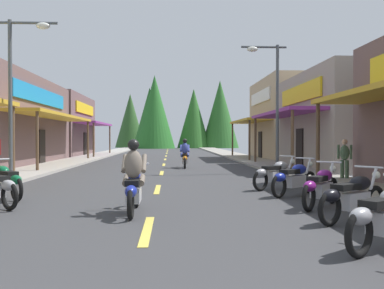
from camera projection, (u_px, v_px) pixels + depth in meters
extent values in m
cube|color=#38383A|center=(164.00, 164.00, 27.70)|extent=(9.70, 85.96, 0.10)
cube|color=#9E9991|center=(69.00, 162.00, 27.40)|extent=(2.45, 85.96, 0.12)
cube|color=gray|center=(258.00, 162.00, 28.00)|extent=(2.45, 85.96, 0.12)
cube|color=#E0C64C|center=(147.00, 230.00, 7.42)|extent=(0.16, 2.40, 0.01)
cube|color=#E0C64C|center=(158.00, 189.00, 13.34)|extent=(0.16, 2.40, 0.01)
cube|color=#E0C64C|center=(162.00, 173.00, 19.54)|extent=(0.16, 2.40, 0.01)
cube|color=#E0C64C|center=(164.00, 165.00, 25.71)|extent=(0.16, 2.40, 0.01)
cube|color=#E0C64C|center=(165.00, 159.00, 32.21)|extent=(0.16, 2.40, 0.01)
cube|color=#E0C64C|center=(166.00, 156.00, 38.29)|extent=(0.16, 2.40, 0.01)
cube|color=#E0C64C|center=(167.00, 153.00, 45.23)|extent=(0.16, 2.40, 0.01)
cube|color=#E0C64C|center=(167.00, 152.00, 50.33)|extent=(0.16, 2.40, 0.01)
cube|color=#E0C64C|center=(168.00, 150.00, 55.90)|extent=(0.16, 2.40, 0.01)
cube|color=#E0C64C|center=(168.00, 149.00, 62.25)|extent=(0.16, 2.40, 0.01)
cylinder|color=brown|center=(13.00, 143.00, 16.68)|extent=(0.14, 0.14, 2.82)
cube|color=gold|center=(57.00, 116.00, 25.70)|extent=(1.80, 12.50, 0.16)
cylinder|color=brown|center=(37.00, 142.00, 19.72)|extent=(0.14, 0.14, 2.82)
cylinder|color=brown|center=(88.00, 141.00, 31.80)|extent=(0.14, 0.14, 2.82)
cube|color=#197FCC|center=(42.00, 96.00, 25.64)|extent=(0.10, 9.72, 0.90)
cube|color=black|center=(42.00, 147.00, 25.69)|extent=(0.08, 1.10, 2.10)
cube|color=brown|center=(36.00, 126.00, 38.37)|extent=(8.52, 10.58, 5.40)
cube|color=#8C338C|center=(95.00, 124.00, 38.63)|extent=(1.80, 9.52, 0.16)
cylinder|color=brown|center=(94.00, 140.00, 34.13)|extent=(0.14, 0.14, 2.82)
cylinder|color=brown|center=(110.00, 140.00, 43.24)|extent=(0.14, 0.14, 2.82)
cube|color=yellow|center=(85.00, 109.00, 38.57)|extent=(0.10, 7.41, 0.90)
cube|color=black|center=(85.00, 144.00, 38.61)|extent=(0.08, 1.10, 2.10)
cylinder|color=brown|center=(318.00, 143.00, 15.48)|extent=(0.14, 0.14, 2.82)
cube|color=gray|center=(376.00, 121.00, 23.08)|extent=(8.27, 9.53, 5.07)
cube|color=#8C338C|center=(284.00, 113.00, 22.83)|extent=(1.80, 8.58, 0.16)
cylinder|color=brown|center=(292.00, 142.00, 18.73)|extent=(0.14, 0.14, 2.82)
cylinder|color=brown|center=(255.00, 141.00, 26.90)|extent=(0.14, 0.14, 2.82)
cube|color=yellow|center=(299.00, 94.00, 22.86)|extent=(0.10, 6.67, 0.90)
cube|color=black|center=(300.00, 148.00, 22.90)|extent=(0.08, 1.10, 2.10)
cube|color=tan|center=(313.00, 120.00, 33.14)|extent=(8.10, 9.28, 6.06)
cube|color=gold|center=(249.00, 121.00, 32.90)|extent=(1.80, 8.35, 0.16)
cylinder|color=brown|center=(249.00, 141.00, 28.92)|extent=(0.14, 0.14, 2.82)
cylinder|color=brown|center=(232.00, 140.00, 36.86)|extent=(0.14, 0.14, 2.82)
cube|color=white|center=(260.00, 97.00, 32.92)|extent=(0.10, 6.50, 0.90)
cube|color=black|center=(260.00, 145.00, 32.97)|extent=(0.08, 1.10, 2.10)
cylinder|color=#474C51|center=(10.00, 102.00, 15.20)|extent=(0.14, 0.14, 5.76)
cylinder|color=#474C51|center=(28.00, 23.00, 15.19)|extent=(2.06, 0.10, 0.10)
ellipsoid|color=silver|center=(43.00, 26.00, 15.22)|extent=(0.50, 0.30, 0.24)
cylinder|color=#474C51|center=(277.00, 109.00, 19.54)|extent=(0.14, 0.14, 5.81)
cylinder|color=#474C51|center=(264.00, 47.00, 19.47)|extent=(2.06, 0.10, 0.10)
ellipsoid|color=silver|center=(252.00, 49.00, 19.45)|extent=(0.50, 0.30, 0.24)
torus|color=black|center=(359.00, 234.00, 5.69)|extent=(0.57, 0.46, 0.64)
cube|color=black|center=(378.00, 203.00, 6.00)|extent=(0.65, 0.58, 0.12)
ellipsoid|color=#99999E|center=(361.00, 216.00, 5.72)|extent=(0.50, 0.45, 0.24)
torus|color=black|center=(375.00, 201.00, 8.64)|extent=(0.59, 0.44, 0.64)
torus|color=black|center=(330.00, 209.00, 7.74)|extent=(0.59, 0.44, 0.64)
cube|color=silver|center=(354.00, 201.00, 8.19)|extent=(0.74, 0.62, 0.32)
ellipsoid|color=black|center=(360.00, 183.00, 8.30)|extent=(0.64, 0.58, 0.28)
cube|color=black|center=(346.00, 187.00, 8.03)|extent=(0.65, 0.57, 0.12)
ellipsoid|color=black|center=(331.00, 196.00, 7.77)|extent=(0.50, 0.44, 0.24)
cylinder|color=silver|center=(372.00, 185.00, 8.55)|extent=(0.34, 0.26, 0.71)
cylinder|color=silver|center=(369.00, 167.00, 8.48)|extent=(0.37, 0.52, 0.04)
sphere|color=white|center=(376.00, 175.00, 8.65)|extent=(0.16, 0.16, 0.16)
torus|color=black|center=(332.00, 190.00, 10.46)|extent=(0.48, 0.56, 0.64)
torus|color=black|center=(309.00, 197.00, 9.26)|extent=(0.48, 0.56, 0.64)
cube|color=silver|center=(321.00, 190.00, 9.86)|extent=(0.66, 0.72, 0.32)
ellipsoid|color=#721972|center=(324.00, 175.00, 10.02)|extent=(0.60, 0.64, 0.28)
cube|color=black|center=(317.00, 179.00, 9.66)|extent=(0.60, 0.64, 0.12)
ellipsoid|color=#721972|center=(310.00, 186.00, 9.30)|extent=(0.47, 0.49, 0.24)
cylinder|color=silver|center=(331.00, 177.00, 10.36)|extent=(0.28, 0.32, 0.71)
cylinder|color=silver|center=(329.00, 162.00, 10.25)|extent=(0.49, 0.41, 0.04)
sphere|color=white|center=(333.00, 168.00, 10.48)|extent=(0.16, 0.16, 0.16)
torus|color=black|center=(310.00, 182.00, 12.40)|extent=(0.55, 0.49, 0.64)
torus|color=black|center=(279.00, 186.00, 11.38)|extent=(0.55, 0.49, 0.64)
cube|color=silver|center=(295.00, 181.00, 11.89)|extent=(0.71, 0.67, 0.32)
ellipsoid|color=navy|center=(299.00, 169.00, 12.02)|extent=(0.63, 0.61, 0.28)
cube|color=black|center=(290.00, 172.00, 11.71)|extent=(0.64, 0.60, 0.12)
ellipsoid|color=navy|center=(280.00, 177.00, 11.41)|extent=(0.49, 0.47, 0.24)
cylinder|color=silver|center=(307.00, 171.00, 12.31)|extent=(0.32, 0.29, 0.71)
cylinder|color=silver|center=(305.00, 158.00, 12.22)|extent=(0.42, 0.48, 0.04)
sphere|color=white|center=(310.00, 164.00, 12.42)|extent=(0.16, 0.16, 0.16)
torus|color=black|center=(292.00, 178.00, 13.84)|extent=(0.58, 0.46, 0.64)
torus|color=black|center=(260.00, 181.00, 12.89)|extent=(0.58, 0.46, 0.64)
cube|color=silver|center=(277.00, 176.00, 13.36)|extent=(0.73, 0.64, 0.32)
ellipsoid|color=#99999E|center=(281.00, 166.00, 13.48)|extent=(0.64, 0.59, 0.28)
cube|color=black|center=(271.00, 168.00, 13.20)|extent=(0.65, 0.58, 0.12)
ellipsoid|color=#99999E|center=(262.00, 173.00, 12.92)|extent=(0.50, 0.45, 0.24)
cylinder|color=silver|center=(289.00, 168.00, 13.75)|extent=(0.33, 0.27, 0.71)
cylinder|color=silver|center=(287.00, 156.00, 13.67)|extent=(0.39, 0.51, 0.04)
sphere|color=white|center=(293.00, 161.00, 13.85)|extent=(0.16, 0.16, 0.16)
torus|color=black|center=(9.00, 196.00, 9.44)|extent=(0.55, 0.49, 0.64)
ellipsoid|color=#99999E|center=(8.00, 185.00, 9.46)|extent=(0.49, 0.47, 0.24)
torus|color=black|center=(17.00, 189.00, 10.70)|extent=(0.50, 0.55, 0.64)
cube|color=silver|center=(5.00, 184.00, 11.24)|extent=(0.67, 0.71, 0.32)
ellipsoid|color=#0C5933|center=(2.00, 171.00, 11.38)|extent=(0.61, 0.63, 0.28)
cube|color=black|center=(9.00, 174.00, 11.05)|extent=(0.61, 0.64, 0.12)
ellipsoid|color=#0C5933|center=(16.00, 180.00, 10.73)|extent=(0.47, 0.49, 0.24)
torus|color=black|center=(136.00, 194.00, 9.85)|extent=(0.10, 0.64, 0.64)
torus|color=black|center=(131.00, 204.00, 8.35)|extent=(0.10, 0.64, 0.64)
cube|color=silver|center=(134.00, 194.00, 9.10)|extent=(0.28, 0.70, 0.32)
ellipsoid|color=navy|center=(135.00, 178.00, 9.29)|extent=(0.32, 0.56, 0.28)
cube|color=black|center=(133.00, 182.00, 8.84)|extent=(0.28, 0.60, 0.12)
ellipsoid|color=navy|center=(131.00, 191.00, 8.39)|extent=(0.24, 0.44, 0.24)
cylinder|color=silver|center=(136.00, 180.00, 9.71)|extent=(0.06, 0.37, 0.71)
cylinder|color=silver|center=(136.00, 164.00, 9.59)|extent=(0.60, 0.04, 0.04)
sphere|color=white|center=(137.00, 170.00, 9.87)|extent=(0.16, 0.16, 0.16)
ellipsoid|color=#726659|center=(133.00, 164.00, 8.94)|extent=(0.38, 0.38, 0.64)
sphere|color=black|center=(133.00, 145.00, 8.98)|extent=(0.24, 0.24, 0.24)
cylinder|color=#726659|center=(126.00, 180.00, 9.10)|extent=(0.14, 0.42, 0.24)
cylinder|color=#726659|center=(125.00, 163.00, 9.23)|extent=(0.10, 0.51, 0.40)
cylinder|color=#726659|center=(141.00, 180.00, 9.12)|extent=(0.14, 0.42, 0.24)
cylinder|color=#726659|center=(144.00, 163.00, 9.25)|extent=(0.10, 0.51, 0.40)
torus|color=black|center=(185.00, 161.00, 23.78)|extent=(0.11, 0.64, 0.64)
torus|color=black|center=(185.00, 163.00, 22.28)|extent=(0.11, 0.64, 0.64)
cube|color=silver|center=(185.00, 160.00, 23.03)|extent=(0.30, 0.71, 0.32)
ellipsoid|color=#BF660C|center=(185.00, 154.00, 23.22)|extent=(0.33, 0.57, 0.28)
cube|color=black|center=(185.00, 155.00, 22.77)|extent=(0.29, 0.61, 0.12)
ellipsoid|color=#BF660C|center=(185.00, 158.00, 22.32)|extent=(0.25, 0.45, 0.24)
cylinder|color=silver|center=(185.00, 155.00, 23.64)|extent=(0.07, 0.37, 0.71)
cylinder|color=silver|center=(185.00, 149.00, 23.52)|extent=(0.60, 0.05, 0.04)
sphere|color=white|center=(185.00, 152.00, 23.80)|extent=(0.16, 0.16, 0.16)
ellipsoid|color=#333F8C|center=(185.00, 148.00, 22.87)|extent=(0.39, 0.39, 0.64)
sphere|color=black|center=(185.00, 141.00, 22.91)|extent=(0.24, 0.24, 0.24)
cylinder|color=#333F8C|center=(182.00, 155.00, 23.04)|extent=(0.15, 0.43, 0.24)
cylinder|color=#333F8C|center=(181.00, 148.00, 23.16)|extent=(0.11, 0.51, 0.40)
cylinder|color=#333F8C|center=(188.00, 155.00, 23.05)|extent=(0.15, 0.43, 0.24)
cylinder|color=#333F8C|center=(189.00, 148.00, 23.17)|extent=(0.11, 0.51, 0.40)
cylinder|color=#3F593F|center=(342.00, 171.00, 15.96)|extent=(0.14, 0.14, 0.78)
cylinder|color=#3F593F|center=(347.00, 171.00, 15.83)|extent=(0.14, 0.14, 0.78)
ellipsoid|color=#3F593F|center=(345.00, 153.00, 15.88)|extent=(0.44, 0.44, 0.55)
cylinder|color=#3F593F|center=(338.00, 152.00, 16.05)|extent=(0.09, 0.09, 0.52)
cylinder|color=#3F593F|center=(351.00, 152.00, 15.72)|extent=(0.09, 0.09, 0.52)
sphere|color=tan|center=(345.00, 142.00, 15.88)|extent=(0.21, 0.21, 0.21)
cylinder|color=maroon|center=(0.00, 147.00, 16.66)|extent=(0.09, 0.09, 0.60)
cone|color=#275D23|center=(220.00, 114.00, 71.04)|extent=(6.23, 6.23, 11.12)
cone|color=#266023|center=(150.00, 118.00, 68.15)|extent=(5.38, 5.38, 9.61)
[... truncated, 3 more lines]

